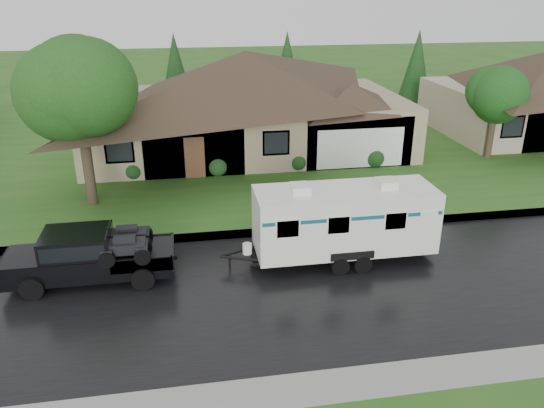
{
  "coord_description": "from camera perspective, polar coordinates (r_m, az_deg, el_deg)",
  "views": [
    {
      "loc": [
        -1.66,
        -16.61,
        9.24
      ],
      "look_at": [
        1.5,
        2.0,
        1.37
      ],
      "focal_mm": 35.0,
      "sensor_mm": 36.0,
      "label": 1
    }
  ],
  "objects": [
    {
      "name": "tree_right_green",
      "position": [
        31.72,
        23.03,
        10.62
      ],
      "size": [
        3.0,
        3.0,
        4.97
      ],
      "color": "#382B1E",
      "rests_on": "lawn"
    },
    {
      "name": "travel_trailer",
      "position": [
        18.8,
        7.79,
        -1.63
      ],
      "size": [
        6.65,
        2.34,
        2.98
      ],
      "color": "white",
      "rests_on": "ground"
    },
    {
      "name": "ground",
      "position": [
        19.08,
        -3.45,
        -6.38
      ],
      "size": [
        140.0,
        140.0,
        0.0
      ],
      "primitive_type": "plane",
      "color": "#26591B",
      "rests_on": "ground"
    },
    {
      "name": "tree_left_green",
      "position": [
        23.7,
        -20.18,
        11.21
      ],
      "size": [
        4.31,
        4.31,
        7.13
      ],
      "color": "#382B1E",
      "rests_on": "lawn"
    },
    {
      "name": "curb",
      "position": [
        21.04,
        -4.14,
        -3.26
      ],
      "size": [
        140.0,
        0.5,
        0.15
      ],
      "primitive_type": "cube",
      "color": "gray",
      "rests_on": "ground"
    },
    {
      "name": "road",
      "position": [
        17.37,
        -2.7,
        -9.53
      ],
      "size": [
        140.0,
        8.0,
        0.01
      ],
      "primitive_type": "cube",
      "color": "black",
      "rests_on": "ground"
    },
    {
      "name": "pickup_truck",
      "position": [
        18.62,
        -19.29,
        -5.16
      ],
      "size": [
        5.39,
        2.05,
        1.8
      ],
      "color": "black",
      "rests_on": "ground"
    },
    {
      "name": "shrub_row",
      "position": [
        27.54,
        -1.51,
        4.45
      ],
      "size": [
        13.6,
        1.0,
        1.0
      ],
      "color": "#143814",
      "rests_on": "lawn"
    },
    {
      "name": "lawn",
      "position": [
        32.96,
        -6.4,
        6.34
      ],
      "size": [
        140.0,
        26.0,
        0.15
      ],
      "primitive_type": "cube",
      "color": "#26591B",
      "rests_on": "ground"
    },
    {
      "name": "house_main",
      "position": [
        31.22,
        -2.25,
        12.19
      ],
      "size": [
        19.44,
        10.8,
        6.9
      ],
      "color": "#9B8E69",
      "rests_on": "lawn"
    }
  ]
}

